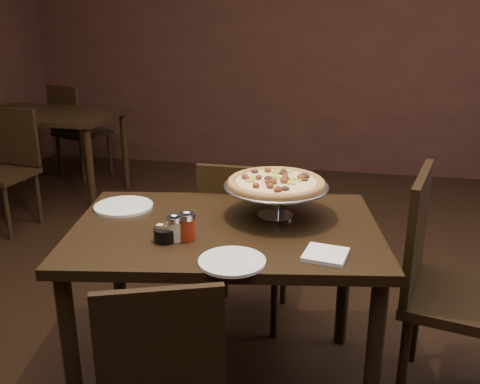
# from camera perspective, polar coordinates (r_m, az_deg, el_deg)

# --- Properties ---
(room) EXTENTS (6.04, 7.04, 2.84)m
(room) POSITION_cam_1_polar(r_m,az_deg,el_deg) (2.12, 2.04, 12.77)
(room) COLOR black
(room) RESTS_ON ground
(dining_table) EXTENTS (1.38, 1.04, 0.78)m
(dining_table) POSITION_cam_1_polar(r_m,az_deg,el_deg) (2.24, -1.52, -6.08)
(dining_table) COLOR black
(dining_table) RESTS_ON ground
(background_table) EXTENTS (1.24, 0.83, 0.78)m
(background_table) POSITION_cam_1_polar(r_m,az_deg,el_deg) (5.05, -19.86, 6.86)
(background_table) COLOR black
(background_table) RESTS_ON ground
(pizza_stand) EXTENTS (0.45, 0.45, 0.18)m
(pizza_stand) POSITION_cam_1_polar(r_m,az_deg,el_deg) (2.25, 3.87, 0.92)
(pizza_stand) COLOR #AEAEB5
(pizza_stand) RESTS_ON dining_table
(parmesan_shaker) EXTENTS (0.06, 0.06, 0.11)m
(parmesan_shaker) POSITION_cam_1_polar(r_m,az_deg,el_deg) (2.06, -7.03, -3.82)
(parmesan_shaker) COLOR beige
(parmesan_shaker) RESTS_ON dining_table
(pepper_flake_shaker) EXTENTS (0.07, 0.07, 0.12)m
(pepper_flake_shaker) POSITION_cam_1_polar(r_m,az_deg,el_deg) (2.06, -5.70, -3.60)
(pepper_flake_shaker) COLOR maroon
(pepper_flake_shaker) RESTS_ON dining_table
(packet_caddy) EXTENTS (0.09, 0.09, 0.07)m
(packet_caddy) POSITION_cam_1_polar(r_m,az_deg,el_deg) (2.07, -8.02, -4.48)
(packet_caddy) COLOR black
(packet_caddy) RESTS_ON dining_table
(napkin_stack) EXTENTS (0.17, 0.17, 0.02)m
(napkin_stack) POSITION_cam_1_polar(r_m,az_deg,el_deg) (1.96, 9.11, -6.62)
(napkin_stack) COLOR white
(napkin_stack) RESTS_ON dining_table
(plate_left) EXTENTS (0.26, 0.26, 0.01)m
(plate_left) POSITION_cam_1_polar(r_m,az_deg,el_deg) (2.45, -12.31, -1.51)
(plate_left) COLOR white
(plate_left) RESTS_ON dining_table
(plate_near) EXTENTS (0.24, 0.24, 0.01)m
(plate_near) POSITION_cam_1_polar(r_m,az_deg,el_deg) (1.89, -0.86, -7.41)
(plate_near) COLOR white
(plate_near) RESTS_ON dining_table
(serving_spatula) EXTENTS (0.15, 0.15, 0.02)m
(serving_spatula) POSITION_cam_1_polar(r_m,az_deg,el_deg) (2.13, 5.06, -0.36)
(serving_spatula) COLOR #AEAEB5
(serving_spatula) RESTS_ON pizza_stand
(chair_far) EXTENTS (0.44, 0.44, 0.92)m
(chair_far) POSITION_cam_1_polar(r_m,az_deg,el_deg) (2.79, 0.58, -4.90)
(chair_far) COLOR black
(chair_far) RESTS_ON ground
(chair_side) EXTENTS (0.56, 0.56, 1.01)m
(chair_side) POSITION_cam_1_polar(r_m,az_deg,el_deg) (2.42, 21.00, -8.88)
(chair_side) COLOR black
(chair_side) RESTS_ON ground
(bg_chair_far) EXTENTS (0.57, 0.57, 0.94)m
(bg_chair_far) POSITION_cam_1_polar(r_m,az_deg,el_deg) (5.60, -17.07, 6.57)
(bg_chair_far) COLOR black
(bg_chair_far) RESTS_ON ground
(bg_chair_near) EXTENTS (0.48, 0.48, 0.92)m
(bg_chair_near) POSITION_cam_1_polar(r_m,az_deg,el_deg) (4.49, -23.64, 2.73)
(bg_chair_near) COLOR black
(bg_chair_near) RESTS_ON ground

